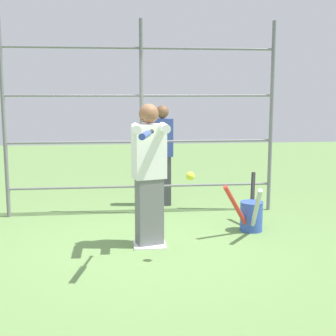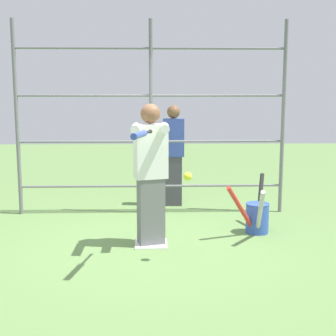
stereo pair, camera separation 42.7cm
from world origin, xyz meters
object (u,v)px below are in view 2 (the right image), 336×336
batter (151,170)px  baseball_bat_swinging (141,134)px  bystander_behind_fence (173,154)px  bat_bucket (257,216)px  softball_in_flight (188,176)px

batter → baseball_bat_swinging: (0.09, 0.92, 0.52)m
batter → bystander_behind_fence: batter is taller
bat_bucket → bystander_behind_fence: 2.07m
baseball_bat_swinging → batter: bearing=-95.7°
bat_bucket → bystander_behind_fence: size_ratio=0.73×
softball_in_flight → bystander_behind_fence: size_ratio=0.06×
batter → bat_bucket: 1.67m
softball_in_flight → baseball_bat_swinging: bearing=31.7°
softball_in_flight → bat_bucket: (-1.02, -1.09, -0.74)m
batter → bat_bucket: size_ratio=1.43×
bat_bucket → batter: bearing=18.4°
bat_bucket → bystander_behind_fence: (1.06, -1.65, 0.64)m
batter → baseball_bat_swinging: size_ratio=2.19×
bystander_behind_fence → bat_bucket: bearing=122.7°
softball_in_flight → bat_bucket: softball_in_flight is taller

